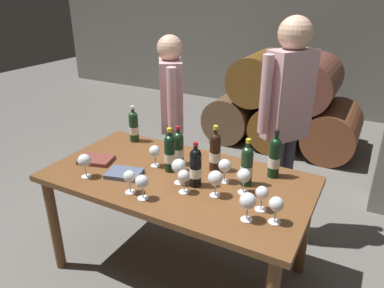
# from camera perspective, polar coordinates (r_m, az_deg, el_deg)

# --- Properties ---
(ground_plane) EXTENTS (14.00, 14.00, 0.00)m
(ground_plane) POSITION_cam_1_polar(r_m,az_deg,el_deg) (2.78, -2.07, -18.96)
(ground_plane) COLOR #66635E
(cellar_back_wall) EXTENTS (10.00, 0.24, 2.80)m
(cellar_back_wall) POSITION_cam_1_polar(r_m,az_deg,el_deg) (6.07, 19.25, 17.84)
(cellar_back_wall) COLOR slate
(cellar_back_wall) RESTS_ON ground_plane
(barrel_stack) EXTENTS (1.86, 0.90, 1.15)m
(barrel_stack) POSITION_cam_1_polar(r_m,az_deg,el_deg) (4.69, 14.19, 5.97)
(barrel_stack) COLOR brown
(barrel_stack) RESTS_ON ground_plane
(dining_table) EXTENTS (1.70, 0.90, 0.76)m
(dining_table) POSITION_cam_1_polar(r_m,az_deg,el_deg) (2.38, -2.31, -7.03)
(dining_table) COLOR brown
(dining_table) RESTS_ON ground_plane
(wine_bottle_0) EXTENTS (0.07, 0.07, 0.29)m
(wine_bottle_0) POSITION_cam_1_polar(r_m,az_deg,el_deg) (2.85, -9.20, 2.81)
(wine_bottle_0) COLOR #19381E
(wine_bottle_0) RESTS_ON dining_table
(wine_bottle_1) EXTENTS (0.07, 0.07, 0.30)m
(wine_bottle_1) POSITION_cam_1_polar(r_m,az_deg,el_deg) (2.35, -3.53, -1.38)
(wine_bottle_1) COLOR black
(wine_bottle_1) RESTS_ON dining_table
(wine_bottle_2) EXTENTS (0.07, 0.07, 0.32)m
(wine_bottle_2) POSITION_cam_1_polar(r_m,az_deg,el_deg) (2.33, 12.91, -2.02)
(wine_bottle_2) COLOR black
(wine_bottle_2) RESTS_ON dining_table
(wine_bottle_3) EXTENTS (0.07, 0.07, 0.32)m
(wine_bottle_3) POSITION_cam_1_polar(r_m,az_deg,el_deg) (2.36, 3.67, -1.20)
(wine_bottle_3) COLOR black
(wine_bottle_3) RESTS_ON dining_table
(wine_bottle_4) EXTENTS (0.07, 0.07, 0.29)m
(wine_bottle_4) POSITION_cam_1_polar(r_m,az_deg,el_deg) (2.17, 0.56, -3.67)
(wine_bottle_4) COLOR black
(wine_bottle_4) RESTS_ON dining_table
(wine_bottle_5) EXTENTS (0.07, 0.07, 0.28)m
(wine_bottle_5) POSITION_cam_1_polar(r_m,az_deg,el_deg) (2.44, -2.18, -0.63)
(wine_bottle_5) COLOR #19381E
(wine_bottle_5) RESTS_ON dining_table
(wine_bottle_6) EXTENTS (0.07, 0.07, 0.30)m
(wine_bottle_6) POSITION_cam_1_polar(r_m,az_deg,el_deg) (2.21, 8.66, -3.36)
(wine_bottle_6) COLOR #19381E
(wine_bottle_6) RESTS_ON dining_table
(wine_glass_0) EXTENTS (0.07, 0.07, 0.15)m
(wine_glass_0) POSITION_cam_1_polar(r_m,az_deg,el_deg) (1.99, 11.00, -7.70)
(wine_glass_0) COLOR white
(wine_glass_0) RESTS_ON dining_table
(wine_glass_1) EXTENTS (0.07, 0.07, 0.15)m
(wine_glass_1) POSITION_cam_1_polar(r_m,az_deg,el_deg) (2.14, -9.88, -5.20)
(wine_glass_1) COLOR white
(wine_glass_1) RESTS_ON dining_table
(wine_glass_2) EXTENTS (0.08, 0.08, 0.15)m
(wine_glass_2) POSITION_cam_1_polar(r_m,az_deg,el_deg) (2.07, -7.91, -6.02)
(wine_glass_2) COLOR white
(wine_glass_2) RESTS_ON dining_table
(wine_glass_3) EXTENTS (0.08, 0.08, 0.16)m
(wine_glass_3) POSITION_cam_1_polar(r_m,az_deg,el_deg) (2.13, 8.21, -5.07)
(wine_glass_3) COLOR white
(wine_glass_3) RESTS_ON dining_table
(wine_glass_4) EXTENTS (0.09, 0.09, 0.16)m
(wine_glass_4) POSITION_cam_1_polar(r_m,az_deg,el_deg) (1.89, 8.81, -8.97)
(wine_glass_4) COLOR white
(wine_glass_4) RESTS_ON dining_table
(wine_glass_5) EXTENTS (0.08, 0.08, 0.16)m
(wine_glass_5) POSITION_cam_1_polar(r_m,az_deg,el_deg) (2.38, -16.64, -2.62)
(wine_glass_5) COLOR white
(wine_glass_5) RESTS_ON dining_table
(wine_glass_6) EXTENTS (0.08, 0.08, 0.15)m
(wine_glass_6) POSITION_cam_1_polar(r_m,az_deg,el_deg) (2.43, -5.91, -1.22)
(wine_glass_6) COLOR white
(wine_glass_6) RESTS_ON dining_table
(wine_glass_7) EXTENTS (0.07, 0.07, 0.15)m
(wine_glass_7) POSITION_cam_1_polar(r_m,az_deg,el_deg) (2.11, -1.31, -5.21)
(wine_glass_7) COLOR white
(wine_glass_7) RESTS_ON dining_table
(wine_glass_8) EXTENTS (0.09, 0.09, 0.16)m
(wine_glass_8) POSITION_cam_1_polar(r_m,az_deg,el_deg) (2.08, 3.73, -5.49)
(wine_glass_8) COLOR white
(wine_glass_8) RESTS_ON dining_table
(wine_glass_9) EXTENTS (0.09, 0.09, 0.16)m
(wine_glass_9) POSITION_cam_1_polar(r_m,az_deg,el_deg) (2.20, -2.08, -3.58)
(wine_glass_9) COLOR white
(wine_glass_9) RESTS_ON dining_table
(wine_glass_10) EXTENTS (0.08, 0.08, 0.15)m
(wine_glass_10) POSITION_cam_1_polar(r_m,az_deg,el_deg) (1.90, 13.16, -9.36)
(wine_glass_10) COLOR white
(wine_glass_10) RESTS_ON dining_table
(wine_glass_11) EXTENTS (0.08, 0.08, 0.16)m
(wine_glass_11) POSITION_cam_1_polar(r_m,az_deg,el_deg) (2.23, 5.20, -3.52)
(wine_glass_11) COLOR white
(wine_glass_11) RESTS_ON dining_table
(tasting_notebook) EXTENTS (0.25, 0.21, 0.03)m
(tasting_notebook) POSITION_cam_1_polar(r_m,az_deg,el_deg) (2.38, -10.66, -4.61)
(tasting_notebook) COLOR #4C5670
(tasting_notebook) RESTS_ON dining_table
(leather_ledger) EXTENTS (0.25, 0.21, 0.03)m
(leather_ledger) POSITION_cam_1_polar(r_m,az_deg,el_deg) (2.60, -14.90, -2.42)
(leather_ledger) COLOR brown
(leather_ledger) RESTS_ON dining_table
(sommelier_presenting) EXTENTS (0.32, 0.43, 1.72)m
(sommelier_presenting) POSITION_cam_1_polar(r_m,az_deg,el_deg) (2.70, 14.71, 4.77)
(sommelier_presenting) COLOR #383842
(sommelier_presenting) RESTS_ON ground_plane
(taster_seated_left) EXTENTS (0.33, 0.43, 1.54)m
(taster_seated_left) POSITION_cam_1_polar(r_m,az_deg,el_deg) (3.07, -3.28, 5.35)
(taster_seated_left) COLOR #383842
(taster_seated_left) RESTS_ON ground_plane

